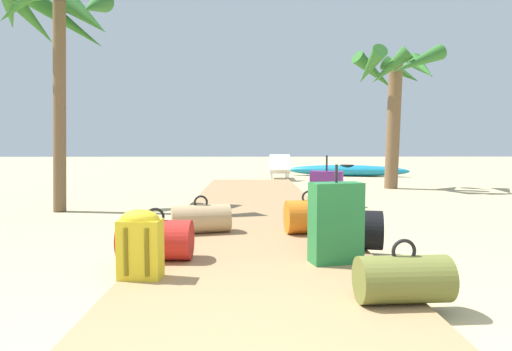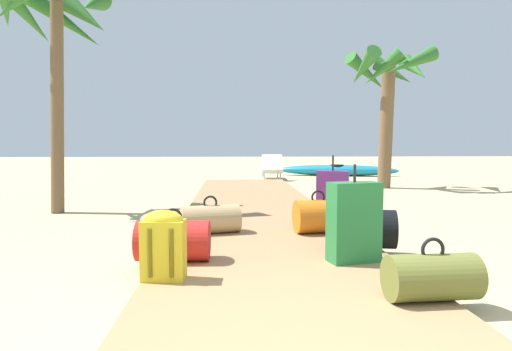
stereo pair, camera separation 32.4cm
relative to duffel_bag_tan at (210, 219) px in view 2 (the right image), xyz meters
The scene contains 16 objects.
ground_plane 1.22m from the duffel_bag_tan, 58.25° to the left, with size 60.00×60.00×0.00m, color tan.
boardwalk 2.21m from the duffel_bag_tan, 73.40° to the left, with size 2.15×10.94×0.08m, color #9E7A51.
duffel_bag_tan is the anchor object (origin of this frame).
suitcase_green 1.86m from the duffel_bag_tan, 45.16° to the right, with size 0.48×0.31×0.85m.
duffel_bag_olive 2.77m from the duffel_bag_tan, 55.96° to the right, with size 0.61×0.34×0.42m.
duffel_bag_orange 1.24m from the duffel_bag_tan, ahead, with size 0.56×0.44×0.49m.
suitcase_purple 1.65m from the duffel_bag_tan, 19.84° to the left, with size 0.44×0.30×0.88m.
duffel_bag_black 1.75m from the duffel_bag_tan, 27.30° to the right, with size 0.66×0.49×0.49m.
backpack_yellow 1.77m from the duffel_bag_tan, 99.06° to the right, with size 0.34×0.23×0.53m.
duffel_bag_red 1.22m from the duffel_bag_tan, 102.97° to the right, with size 0.65×0.38×0.47m.
palm_tree_near_left 4.48m from the duffel_bag_tan, 138.45° to the left, with size 2.23×2.28×3.84m.
palm_tree_far_right 7.34m from the duffel_bag_tan, 54.36° to the left, with size 2.03×2.21×3.39m.
lounge_chair 8.61m from the duffel_bag_tan, 80.05° to the left, with size 0.65×1.57×0.77m.
kayak 10.63m from the duffel_bag_tan, 68.69° to the left, with size 4.05×1.63×0.38m.
rock_right_far 3.53m from the duffel_bag_tan, 47.31° to the left, with size 0.32×0.29×0.20m, color #5B5651.
rock_left_near 1.14m from the duffel_bag_tan, 137.28° to the left, with size 0.33×0.25×0.19m, color gray.
Camera 2 is at (-0.40, -1.77, 1.12)m, focal length 31.59 mm.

